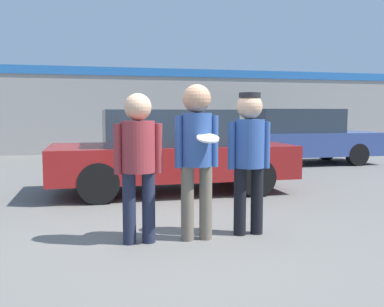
{
  "coord_description": "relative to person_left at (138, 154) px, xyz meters",
  "views": [
    {
      "loc": [
        -0.96,
        -4.8,
        1.48
      ],
      "look_at": [
        0.24,
        0.18,
        0.99
      ],
      "focal_mm": 40.0,
      "sensor_mm": 36.0,
      "label": 1
    }
  ],
  "objects": [
    {
      "name": "parked_car_far",
      "position": [
        5.35,
        6.63,
        -0.23
      ],
      "size": [
        4.71,
        1.86,
        1.6
      ],
      "color": "#334784",
      "rests_on": "ground"
    },
    {
      "name": "parked_car_near",
      "position": [
        0.94,
        3.13,
        -0.25
      ],
      "size": [
        4.44,
        1.93,
        1.54
      ],
      "color": "maroon",
      "rests_on": "ground"
    },
    {
      "name": "shrub",
      "position": [
        5.17,
        10.59,
        -0.47
      ],
      "size": [
        1.11,
        1.11,
        1.11
      ],
      "color": "#2D6B33",
      "rests_on": "ground"
    },
    {
      "name": "person_left",
      "position": [
        0.0,
        0.0,
        0.0
      ],
      "size": [
        0.55,
        0.38,
        1.7
      ],
      "color": "#1E2338",
      "rests_on": "ground"
    },
    {
      "name": "ground_plane",
      "position": [
        0.43,
        0.03,
        -1.02
      ],
      "size": [
        56.0,
        56.0,
        0.0
      ],
      "primitive_type": "plane",
      "color": "#66635E"
    },
    {
      "name": "person_right",
      "position": [
        1.34,
        0.05,
        0.02
      ],
      "size": [
        0.53,
        0.36,
        1.72
      ],
      "color": "black",
      "rests_on": "ground"
    },
    {
      "name": "storefront_building",
      "position": [
        0.43,
        11.33,
        0.59
      ],
      "size": [
        24.0,
        0.22,
        3.16
      ],
      "color": "gray",
      "rests_on": "ground"
    },
    {
      "name": "person_middle_with_frisbee",
      "position": [
        0.67,
        -0.02,
        0.07
      ],
      "size": [
        0.52,
        0.54,
        1.81
      ],
      "color": "#665B4C",
      "rests_on": "ground"
    }
  ]
}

